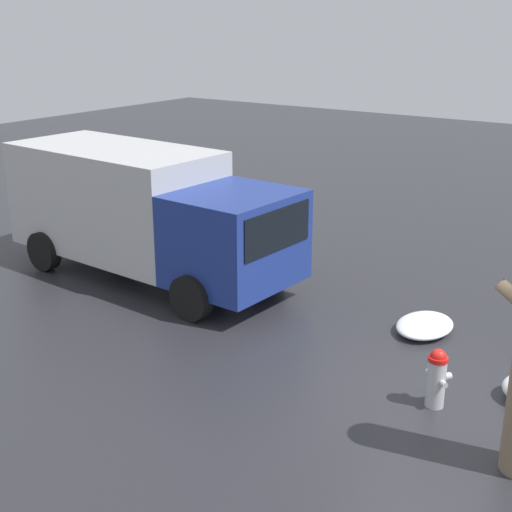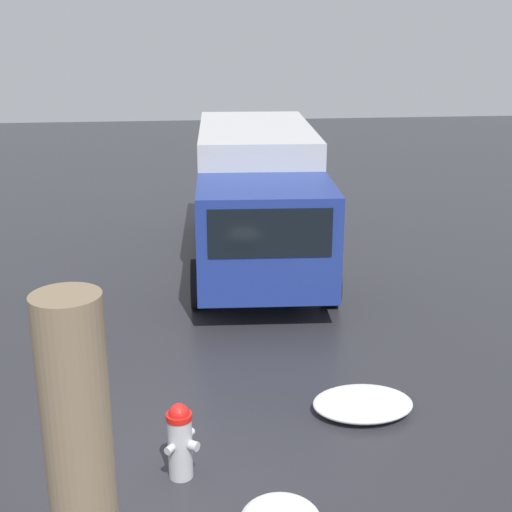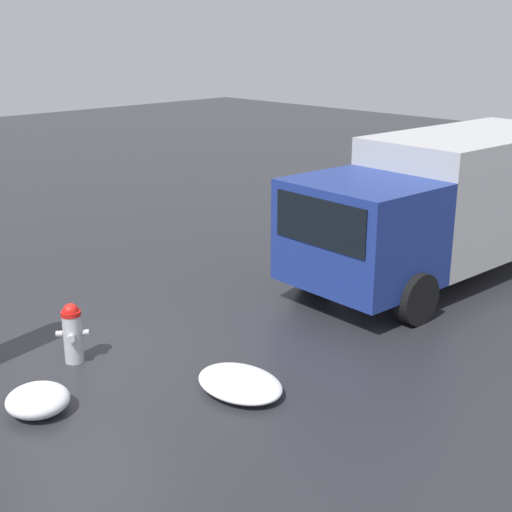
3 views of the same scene
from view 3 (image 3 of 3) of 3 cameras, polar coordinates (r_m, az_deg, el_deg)
ground_plane at (r=11.16m, az=-14.29°, el=-8.16°), size 60.00×60.00×0.00m
fire_hydrant at (r=10.96m, az=-14.48°, el=-5.91°), size 0.44×0.40×0.93m
delivery_truck at (r=14.55m, az=15.06°, el=4.29°), size 7.04×2.95×2.79m
pedestrian at (r=13.09m, az=12.62°, el=0.59°), size 0.40×0.40×1.83m
snow_pile_by_hydrant at (r=9.84m, az=-17.06°, el=-10.96°), size 0.81×0.84×0.36m
snow_pile_curbside at (r=9.94m, az=-1.30°, el=-10.14°), size 0.97×1.34×0.25m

